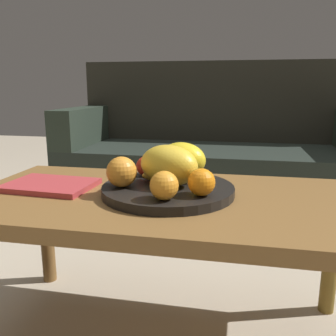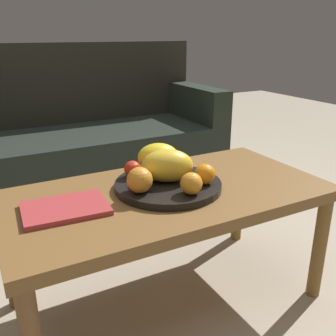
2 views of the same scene
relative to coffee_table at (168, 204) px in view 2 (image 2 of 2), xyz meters
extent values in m
plane|color=#B7A890|center=(0.00, 0.00, -0.40)|extent=(8.00, 8.00, 0.00)
cube|color=brown|center=(0.00, 0.00, 0.03)|extent=(1.10, 0.56, 0.04)
cylinder|color=brown|center=(0.51, -0.24, -0.19)|extent=(0.05, 0.05, 0.41)
cylinder|color=brown|center=(-0.51, 0.24, -0.19)|extent=(0.05, 0.05, 0.41)
cylinder|color=brown|center=(0.51, 0.24, -0.19)|extent=(0.05, 0.05, 0.41)
cube|color=black|center=(0.04, 1.15, -0.20)|extent=(1.70, 0.70, 0.40)
cube|color=black|center=(0.04, 1.43, 0.25)|extent=(1.70, 0.14, 0.50)
cube|color=#202A1F|center=(0.82, 1.15, 0.11)|extent=(0.14, 0.70, 0.22)
cylinder|color=black|center=(0.01, 0.01, 0.06)|extent=(0.37, 0.37, 0.03)
ellipsoid|color=yellow|center=(0.01, 0.02, 0.13)|extent=(0.21, 0.17, 0.11)
ellipsoid|color=yellow|center=(0.03, 0.13, 0.13)|extent=(0.18, 0.15, 0.10)
sphere|color=orange|center=(-0.11, -0.02, 0.12)|extent=(0.08, 0.08, 0.08)
sphere|color=orange|center=(0.11, -0.06, 0.11)|extent=(0.07, 0.07, 0.07)
sphere|color=orange|center=(0.02, -0.11, 0.11)|extent=(0.07, 0.07, 0.07)
sphere|color=red|center=(-0.08, 0.11, 0.11)|extent=(0.06, 0.06, 0.06)
ellipsoid|color=gold|center=(0.00, 0.04, 0.09)|extent=(0.15, 0.04, 0.03)
ellipsoid|color=gold|center=(0.00, 0.07, 0.09)|extent=(0.13, 0.13, 0.03)
ellipsoid|color=yellow|center=(0.01, 0.05, 0.12)|extent=(0.14, 0.12, 0.03)
cube|color=#B4383B|center=(-0.35, 0.01, 0.06)|extent=(0.26, 0.20, 0.02)
camera|label=1|loc=(0.20, -0.92, 0.35)|focal=38.26mm
camera|label=2|loc=(-0.56, -1.04, 0.56)|focal=40.41mm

